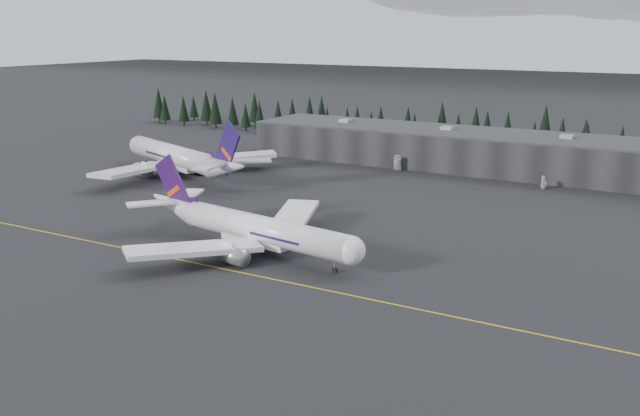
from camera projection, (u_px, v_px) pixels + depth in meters
The scene contains 8 objects.
ground at pixel (269, 274), 139.62m from camera, with size 1400.00×1400.00×0.00m, color black.
taxiline at pixel (263, 277), 137.94m from camera, with size 400.00×0.40×0.02m, color gold.
terminal at pixel (474, 150), 242.79m from camera, with size 160.00×30.00×12.60m.
treeline at pixel (505, 133), 273.50m from camera, with size 360.00×20.00×15.00m, color black.
jet_main at pixel (247, 227), 153.83m from camera, with size 62.10×56.94×18.34m.
jet_parked at pixel (182, 158), 229.38m from camera, with size 69.46×62.02×21.17m.
gse_vehicle_a at pixel (397, 169), 239.80m from camera, with size 2.49×5.39×1.50m, color silver.
gse_vehicle_b at pixel (544, 187), 212.42m from camera, with size 1.65×4.11×1.40m, color silver.
Camera 1 is at (75.04, -109.16, 47.08)m, focal length 40.00 mm.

